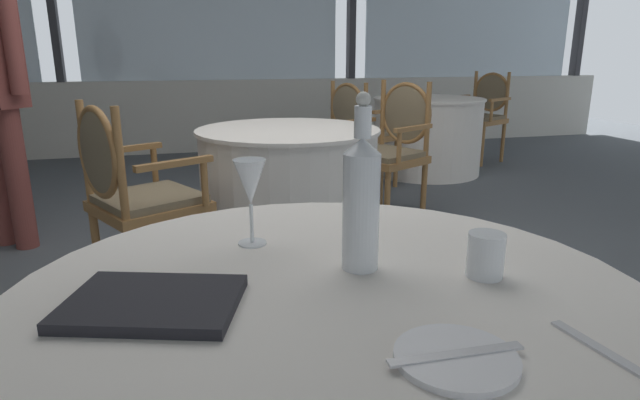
# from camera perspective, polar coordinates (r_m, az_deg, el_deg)

# --- Properties ---
(ground_plane) EXTENTS (13.97, 13.97, 0.00)m
(ground_plane) POSITION_cam_1_polar(r_m,az_deg,el_deg) (2.89, -4.30, -7.99)
(ground_plane) COLOR #4C5156
(window_wall_far) EXTENTS (10.75, 0.14, 2.74)m
(window_wall_far) POSITION_cam_1_polar(r_m,az_deg,el_deg) (6.55, -11.34, 14.80)
(window_wall_far) COLOR beige
(window_wall_far) RESTS_ON ground_plane
(side_plate) EXTENTS (0.18, 0.18, 0.01)m
(side_plate) POSITION_cam_1_polar(r_m,az_deg,el_deg) (0.79, 14.53, -16.21)
(side_plate) COLOR white
(side_plate) RESTS_ON foreground_table
(butter_knife) EXTENTS (0.20, 0.02, 0.00)m
(butter_knife) POSITION_cam_1_polar(r_m,az_deg,el_deg) (0.79, 14.56, -15.89)
(butter_knife) COLOR silver
(butter_knife) RESTS_ON foreground_table
(dinner_fork) EXTENTS (0.04, 0.20, 0.00)m
(dinner_fork) POSITION_cam_1_polar(r_m,az_deg,el_deg) (0.88, 28.76, -14.42)
(dinner_fork) COLOR silver
(dinner_fork) RESTS_ON foreground_table
(water_bottle) EXTENTS (0.07, 0.07, 0.35)m
(water_bottle) POSITION_cam_1_polar(r_m,az_deg,el_deg) (1.02, 4.49, -0.01)
(water_bottle) COLOR white
(water_bottle) RESTS_ON foreground_table
(wine_glass) EXTENTS (0.07, 0.07, 0.19)m
(wine_glass) POSITION_cam_1_polar(r_m,az_deg,el_deg) (1.16, -7.58, 1.68)
(wine_glass) COLOR white
(wine_glass) RESTS_ON foreground_table
(water_tumbler) EXTENTS (0.07, 0.07, 0.09)m
(water_tumbler) POSITION_cam_1_polar(r_m,az_deg,el_deg) (1.06, 17.52, -5.71)
(water_tumbler) COLOR white
(water_tumbler) RESTS_ON foreground_table
(menu_book) EXTENTS (0.33, 0.28, 0.02)m
(menu_book) POSITION_cam_1_polar(r_m,az_deg,el_deg) (0.95, -17.64, -10.54)
(menu_book) COLOR black
(menu_book) RESTS_ON foreground_table
(background_table_0) EXTENTS (1.06, 1.06, 0.74)m
(background_table_0) POSITION_cam_1_polar(r_m,az_deg,el_deg) (3.12, -3.37, 1.01)
(background_table_0) COLOR white
(background_table_0) RESTS_ON ground_plane
(dining_chair_0_0) EXTENTS (0.62, 0.65, 0.97)m
(dining_chair_0_0) POSITION_cam_1_polar(r_m,az_deg,el_deg) (3.75, 7.98, 6.46)
(dining_chair_0_0) COLOR olive
(dining_chair_0_0) RESTS_ON ground_plane
(dining_chair_0_1) EXTENTS (0.62, 0.65, 0.95)m
(dining_chair_0_1) POSITION_cam_1_polar(r_m,az_deg,el_deg) (2.59, -19.90, 1.42)
(dining_chair_0_1) COLOR olive
(dining_chair_0_1) RESTS_ON ground_plane
(background_table_2) EXTENTS (1.08, 1.08, 0.74)m
(background_table_2) POSITION_cam_1_polar(r_m,az_deg,el_deg) (5.34, 11.53, 6.84)
(background_table_2) COLOR white
(background_table_2) RESTS_ON ground_plane
(dining_chair_2_0) EXTENTS (0.61, 0.64, 0.97)m
(dining_chair_2_0) POSITION_cam_1_polar(r_m,az_deg,el_deg) (6.10, 17.33, 9.39)
(dining_chair_2_0) COLOR olive
(dining_chair_2_0) RESTS_ON ground_plane
(dining_chair_2_1) EXTENTS (0.61, 0.64, 0.93)m
(dining_chair_2_1) POSITION_cam_1_polar(r_m,az_deg,el_deg) (4.60, 4.16, 8.04)
(dining_chair_2_1) COLOR olive
(dining_chair_2_1) RESTS_ON ground_plane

